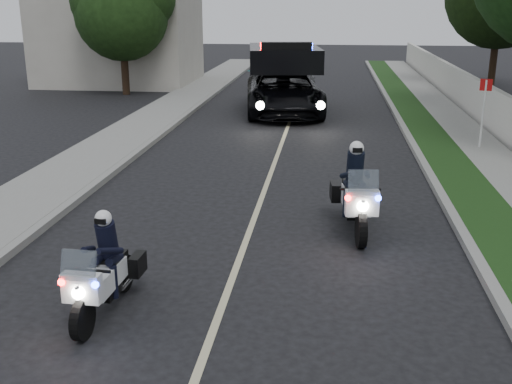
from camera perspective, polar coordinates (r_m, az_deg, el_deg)
ground at (r=8.38m, az=-4.42°, el=-13.82°), size 120.00×120.00×0.00m
curb_right at (r=17.74m, az=15.21°, el=2.83°), size 0.20×60.00×0.15m
grass_verge at (r=17.85m, az=17.43°, el=2.74°), size 1.20×60.00×0.16m
sidewalk_right at (r=18.14m, az=21.47°, el=2.55°), size 1.40×60.00×0.16m
curb_left at (r=18.41m, az=-10.96°, el=3.64°), size 0.20×60.00×0.15m
sidewalk_left at (r=18.77m, az=-14.17°, el=3.70°), size 2.00×60.00×0.16m
building_far at (r=34.97m, az=-12.73°, el=15.55°), size 8.00×6.00×7.00m
lane_marking at (r=17.62m, az=1.88°, el=3.11°), size 0.12×50.00×0.01m
police_moto_left at (r=9.35m, az=-13.74°, el=-10.77°), size 0.71×1.82×1.53m
police_moto_right at (r=12.30m, az=9.10°, el=-3.51°), size 0.94×2.15×1.78m
police_suv at (r=25.09m, az=2.59°, el=7.36°), size 3.77×6.70×3.10m
bicycle at (r=32.71m, az=-0.03°, el=9.70°), size 0.84×1.86×0.94m
cyclist at (r=32.71m, az=-0.03°, el=9.70°), size 0.58×0.40×1.59m
sign_post at (r=19.64m, az=20.06°, el=3.53°), size 0.43×0.43×2.26m
tree_right_e at (r=34.77m, az=21.01°, el=9.03°), size 7.19×7.19×9.25m
tree_left_near at (r=30.98m, az=-11.99°, el=8.91°), size 5.73×5.73×7.39m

